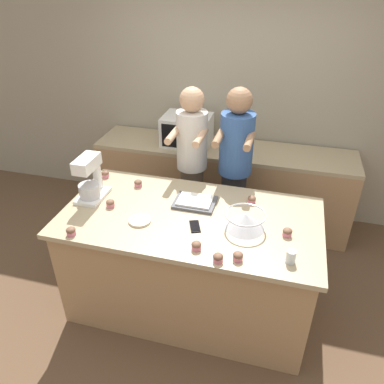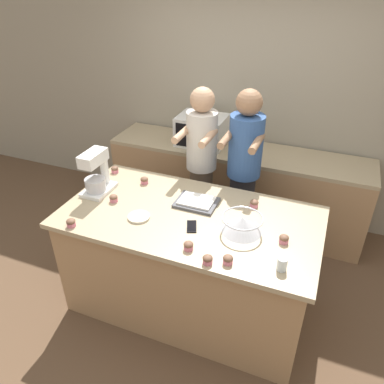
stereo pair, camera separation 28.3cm
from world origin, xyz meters
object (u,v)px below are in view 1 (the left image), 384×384
at_px(stand_mixer, 90,180).
at_px(microwave_oven, 187,130).
at_px(baking_tray, 195,202).
at_px(cupcake_4, 71,231).
at_px(cupcake_8, 138,183).
at_px(cupcake_2, 252,199).
at_px(cupcake_3, 110,203).
at_px(cupcake_6, 105,174).
at_px(drinking_glass, 291,257).
at_px(small_plate, 140,220).
at_px(cupcake_5, 196,246).
at_px(person_right, 235,172).
at_px(mixing_bowl, 245,220).
at_px(cupcake_7, 238,256).
at_px(cell_phone, 195,226).
at_px(cupcake_0, 218,258).
at_px(cupcake_1, 287,232).

distance_m(stand_mixer, microwave_oven, 1.40).
relative_size(stand_mixer, baking_tray, 1.12).
height_order(cupcake_4, cupcake_8, same).
xyz_separation_m(cupcake_2, cupcake_3, (-1.08, -0.35, 0.00)).
distance_m(cupcake_3, cupcake_6, 0.50).
bearing_deg(cupcake_2, drinking_glass, -62.46).
bearing_deg(microwave_oven, drinking_glass, -55.36).
xyz_separation_m(small_plate, cupcake_6, (-0.56, 0.56, 0.02)).
height_order(stand_mixer, cupcake_5, stand_mixer).
bearing_deg(person_right, mixing_bowl, -75.74).
relative_size(baking_tray, cupcake_5, 4.90).
bearing_deg(small_plate, cupcake_8, 113.29).
height_order(cupcake_2, cupcake_4, same).
relative_size(cupcake_2, cupcake_7, 1.00).
height_order(mixing_bowl, cupcake_4, mixing_bowl).
height_order(person_right, stand_mixer, person_right).
height_order(cell_phone, cupcake_2, cupcake_2).
xyz_separation_m(stand_mixer, cupcake_7, (1.29, -0.45, -0.13)).
height_order(cupcake_2, cupcake_3, same).
relative_size(person_right, cupcake_5, 25.67).
bearing_deg(cupcake_0, cell_phone, 126.59).
bearing_deg(stand_mixer, cupcake_1, -3.81).
distance_m(drinking_glass, cupcake_3, 1.45).
relative_size(cupcake_1, cupcake_7, 1.00).
bearing_deg(cupcake_4, mixing_bowl, 18.98).
bearing_deg(small_plate, cell_phone, 5.65).
bearing_deg(person_right, microwave_oven, 137.71).
height_order(cupcake_3, cupcake_5, same).
distance_m(cell_phone, cupcake_8, 0.77).
height_order(stand_mixer, baking_tray, stand_mixer).
relative_size(cupcake_1, cupcake_2, 1.00).
relative_size(person_right, microwave_oven, 3.40).
height_order(cell_phone, cupcake_4, cupcake_4).
bearing_deg(cupcake_0, cupcake_5, 153.96).
xyz_separation_m(mixing_bowl, cupcake_4, (-1.19, -0.41, -0.03)).
distance_m(cupcake_3, cupcake_8, 0.37).
height_order(person_right, cell_phone, person_right).
distance_m(microwave_oven, cupcake_6, 1.10).
relative_size(microwave_oven, cupcake_0, 7.55).
xyz_separation_m(stand_mixer, microwave_oven, (0.44, 1.33, -0.04)).
bearing_deg(cell_phone, baking_tray, 104.68).
relative_size(stand_mixer, microwave_oven, 0.73).
bearing_deg(cupcake_3, cupcake_5, -22.50).
distance_m(person_right, cupcake_8, 0.91).
distance_m(small_plate, cupcake_6, 0.79).
relative_size(baking_tray, small_plate, 1.95).
bearing_deg(cupcake_6, cupcake_1, -15.34).
distance_m(mixing_bowl, cupcake_4, 1.25).
xyz_separation_m(cell_phone, cupcake_6, (-0.98, 0.52, 0.03)).
bearing_deg(microwave_oven, mixing_bowl, -59.34).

